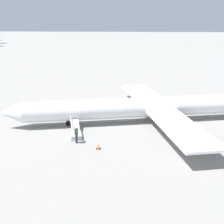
{
  "coord_description": "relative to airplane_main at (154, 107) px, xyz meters",
  "views": [
    {
      "loc": [
        0.82,
        36.5,
        11.97
      ],
      "look_at": [
        4.05,
        1.85,
        1.67
      ],
      "focal_mm": 50.0,
      "sensor_mm": 36.0,
      "label": 1
    }
  ],
  "objects": [
    {
      "name": "airplane_main",
      "position": [
        0.0,
        0.0,
        0.0
      ],
      "size": [
        34.43,
        27.03,
        6.28
      ],
      "rotation": [
        0.0,
        0.0,
        0.25
      ],
      "color": "silver",
      "rests_on": "ground"
    },
    {
      "name": "passenger",
      "position": [
        8.04,
        7.83,
        -0.87
      ],
      "size": [
        0.41,
        0.56,
        1.74
      ],
      "rotation": [
        0.0,
        0.0,
        -1.32
      ],
      "color": "#23232D",
      "rests_on": "ground"
    },
    {
      "name": "traffic_cone_near_stairs",
      "position": [
        5.64,
        9.1,
        -1.65
      ],
      "size": [
        0.45,
        0.45,
        0.49
      ],
      "color": "black",
      "rests_on": "ground"
    },
    {
      "name": "ground_plane",
      "position": [
        0.92,
        0.24,
        -1.87
      ],
      "size": [
        600.0,
        600.0,
        0.0
      ],
      "primitive_type": "plane",
      "color": "gray"
    },
    {
      "name": "boarding_stairs",
      "position": [
        8.47,
        6.06,
        -1.51
      ],
      "size": [
        2.0,
        4.14,
        1.61
      ],
      "rotation": [
        0.0,
        0.0,
        -1.32
      ],
      "color": "#B2B2B7",
      "rests_on": "ground"
    }
  ]
}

